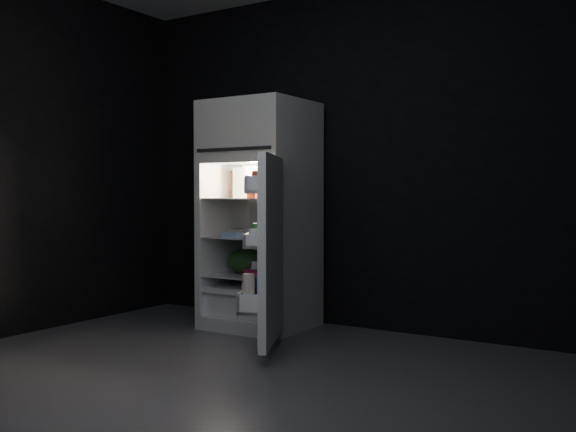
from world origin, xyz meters
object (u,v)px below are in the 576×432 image
Objects in this scene: egg_carton at (264,233)px; yogurt_tray at (261,273)px; milk_jug at (246,183)px; refrigerator at (262,207)px; fridge_door at (267,251)px.

yogurt_tray is at bearing 176.48° from egg_carton.
yogurt_tray is at bearing -28.44° from milk_jug.
milk_jug is 0.95× the size of yogurt_tray.
refrigerator reaches higher than milk_jug.
refrigerator is 0.53m from yogurt_tray.
refrigerator is 7.42× the size of milk_jug.
refrigerator is 6.25× the size of egg_carton.
refrigerator is at bearing 116.94° from egg_carton.
milk_jug is 0.47m from egg_carton.
milk_jug is at bearing 134.33° from fridge_door.
fridge_door reaches higher than yogurt_tray.
egg_carton reaches higher than yogurt_tray.
milk_jug is 0.84× the size of egg_carton.
milk_jug is at bearing 166.12° from yogurt_tray.
egg_carton is (0.24, -0.10, -0.38)m from milk_jug.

